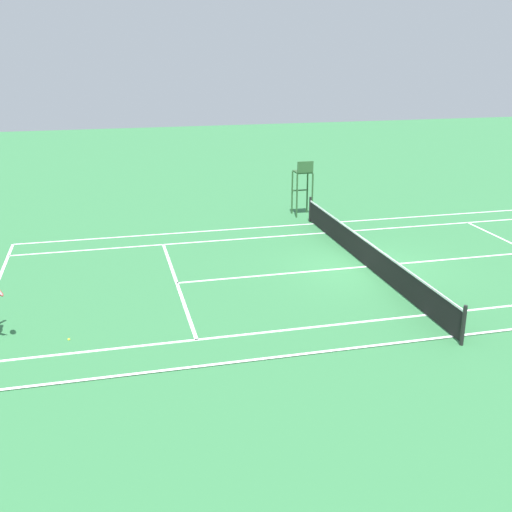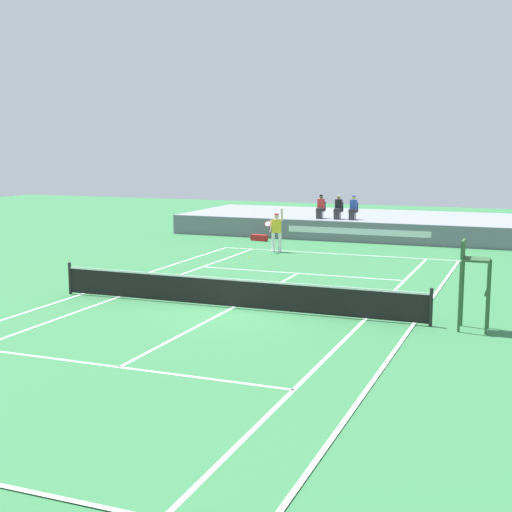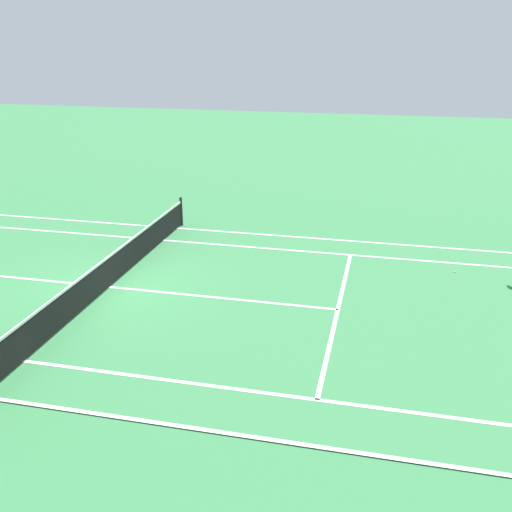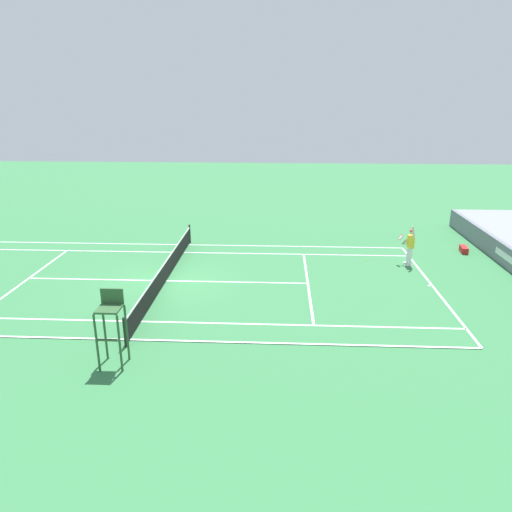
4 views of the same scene
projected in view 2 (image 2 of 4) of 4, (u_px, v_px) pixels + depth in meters
ground_plane at (233, 308)px, 21.91m from camera, size 80.00×80.00×0.00m
court at (233, 308)px, 21.90m from camera, size 11.08×23.88×0.03m
net at (233, 292)px, 21.83m from camera, size 11.98×0.10×1.07m
barrier_wall at (358, 232)px, 36.74m from camera, size 21.22×0.25×1.06m
bleacher_platform at (374, 224)px, 40.38m from camera, size 21.22×7.66×1.06m
spectator_seated_0 at (321, 207)px, 38.43m from camera, size 0.44×0.60×1.27m
spectator_seated_1 at (338, 208)px, 38.08m from camera, size 0.44×0.60×1.27m
spectator_seated_2 at (353, 208)px, 37.78m from camera, size 0.44×0.60×1.27m
tennis_player at (276, 231)px, 33.33m from camera, size 0.75×0.68×2.08m
tennis_ball at (249, 257)px, 31.89m from camera, size 0.07×0.07×0.07m
umpire_chair at (473, 273)px, 19.13m from camera, size 0.77×0.77×2.44m
equipment_bag at (259, 238)px, 37.49m from camera, size 0.94×0.44×0.32m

